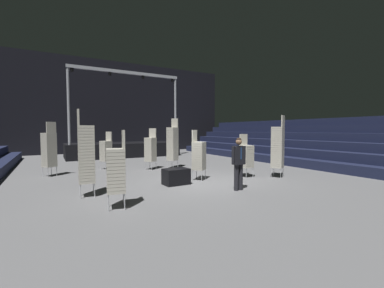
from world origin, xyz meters
TOP-DOWN VIEW (x-y plane):
  - ground_plane at (0.00, 0.00)m, footprint 22.00×30.00m
  - arena_end_wall at (0.00, 15.00)m, footprint 22.00×0.30m
  - bleacher_bank_right at (8.75, 1.00)m, footprint 4.50×24.00m
  - stage_riser at (0.00, 10.79)m, footprint 7.90×3.07m
  - man_with_tie at (0.55, -1.77)m, footprint 0.57×0.25m
  - chair_stack_front_left at (-3.86, -0.18)m, footprint 0.47×0.47m
  - chair_stack_front_right at (0.71, 3.64)m, footprint 0.59×0.59m
  - chair_stack_mid_left at (-0.42, 3.80)m, footprint 0.61×0.61m
  - chair_stack_mid_right at (-4.81, 4.12)m, footprint 0.61×0.61m
  - chair_stack_mid_centre at (2.35, -0.11)m, footprint 0.46×0.46m
  - chair_stack_rear_left at (3.43, -0.80)m, footprint 0.59×0.59m
  - chair_stack_rear_right at (-3.36, -1.77)m, footprint 0.51×0.51m
  - chair_stack_rear_centre at (-2.33, 5.01)m, footprint 0.59×0.59m
  - chair_stack_aisle_left at (0.30, 0.34)m, footprint 0.61×0.61m
  - equipment_road_case at (-0.84, 0.02)m, footprint 0.92×0.64m

SIDE VIEW (x-z plane):
  - ground_plane at x=0.00m, z-range -0.10..0.00m
  - equipment_road_case at x=-0.84m, z-range 0.00..0.57m
  - stage_riser at x=0.00m, z-range -2.41..3.63m
  - chair_stack_mid_centre at x=2.35m, z-range 0.00..1.80m
  - chair_stack_rear_centre at x=-2.33m, z-range 0.00..1.88m
  - man_with_tie at x=0.55m, z-range 0.11..1.83m
  - chair_stack_rear_right at x=-3.36m, z-range 0.00..1.97m
  - chair_stack_aisle_left at x=0.30m, z-range 0.00..1.97m
  - chair_stack_mid_left at x=-0.42m, z-range 0.00..2.05m
  - chair_stack_mid_right at x=-4.81m, z-range 0.00..2.30m
  - chair_stack_front_left at x=-3.86m, z-range 0.00..2.56m
  - chair_stack_front_right at x=0.71m, z-range 0.00..2.56m
  - chair_stack_rear_left at x=3.43m, z-range 0.00..2.56m
  - bleacher_bank_right at x=8.75m, z-range 0.00..2.70m
  - arena_end_wall at x=0.00m, z-range 0.00..8.00m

